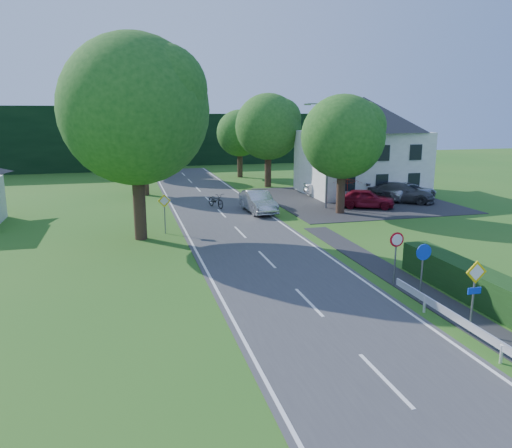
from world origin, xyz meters
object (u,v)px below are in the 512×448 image
object	(u,v)px
streetlight	(326,151)
motorcycle	(216,200)
parasol	(348,191)
moving_car	(258,202)
parked_car_silver_a	(329,187)
parked_car_grey	(400,192)
parked_car_red	(366,198)
parked_car_silver_b	(408,191)

from	to	relation	value
streetlight	motorcycle	distance (m)	9.24
motorcycle	parasol	distance (m)	10.65
moving_car	parked_car_silver_a	size ratio (longest dim) A/B	1.10
motorcycle	parked_car_grey	distance (m)	15.23
parked_car_grey	parked_car_red	bearing A→B (deg)	149.06
parasol	parked_car_silver_a	bearing A→B (deg)	87.37
parked_car_grey	parasol	distance (m)	4.60
parasol	moving_car	bearing A→B (deg)	-169.06
motorcycle	parasol	size ratio (longest dim) A/B	0.92
parked_car_silver_b	parasol	world-z (taller)	parasol
motorcycle	parked_car_silver_a	xyz separation A→B (m)	(10.77, 3.11, 0.16)
parked_car_silver_b	parasol	distance (m)	5.78
moving_car	parked_car_silver_a	bearing A→B (deg)	32.54
parked_car_silver_a	parasol	bearing A→B (deg)	-175.04
streetlight	parked_car_grey	xyz separation A→B (m)	(7.11, 0.91, -3.64)
parked_car_grey	parked_car_silver_b	bearing A→B (deg)	-21.95
motorcycle	parked_car_red	world-z (taller)	parked_car_red
streetlight	motorcycle	xyz separation A→B (m)	(-8.05, 2.39, -3.86)
streetlight	parked_car_silver_b	distance (m)	9.22
parked_car_red	parked_car_grey	size ratio (longest dim) A/B	0.80
parked_car_red	parked_car_silver_b	world-z (taller)	parked_car_red
streetlight	parked_car_red	distance (m)	4.90
streetlight	parasol	bearing A→B (deg)	27.01
moving_car	motorcycle	distance (m)	3.77
streetlight	parasol	distance (m)	4.41
parked_car_grey	streetlight	bearing A→B (deg)	133.95
parked_car_silver_b	moving_car	bearing A→B (deg)	82.27
parked_car_red	parked_car_silver_a	distance (m)	6.24
moving_car	parasol	distance (m)	8.04
parked_car_silver_b	streetlight	bearing A→B (deg)	85.62
parked_car_silver_b	motorcycle	bearing A→B (deg)	71.82
streetlight	parasol	size ratio (longest dim) A/B	3.44
motorcycle	parasol	xyz separation A→B (m)	(10.58, -1.10, 0.48)
streetlight	parked_car_red	size ratio (longest dim) A/B	1.85
moving_car	parked_car_silver_a	distance (m)	9.91
moving_car	motorcycle	bearing A→B (deg)	132.83
motorcycle	parked_car_red	xyz separation A→B (m)	(11.20, -3.11, 0.18)
motorcycle	parked_car_grey	xyz separation A→B (m)	(15.16, -1.48, 0.22)
streetlight	parked_car_silver_a	world-z (taller)	streetlight
moving_car	parked_car_red	distance (m)	8.53
parked_car_silver_b	parasol	size ratio (longest dim) A/B	2.25
parked_car_silver_a	parked_car_grey	distance (m)	6.35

